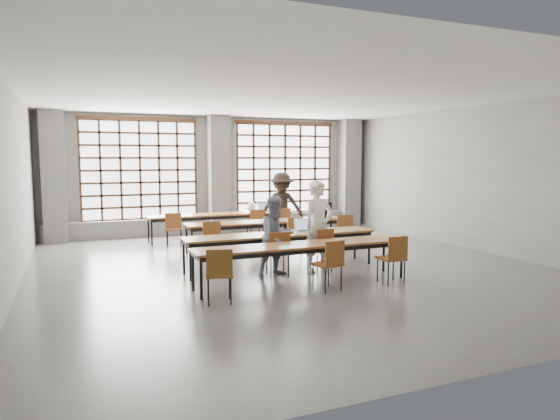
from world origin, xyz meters
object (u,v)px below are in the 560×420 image
at_px(chair_near_mid, 330,260).
at_px(backpack, 325,210).
at_px(desk_row_a, 221,216).
at_px(desk_row_b, 267,223).
at_px(chair_back_mid, 256,222).
at_px(chair_back_right, 283,220).
at_px(student_back, 282,206).
at_px(chair_near_left, 219,270).
at_px(mouse, 323,230).
at_px(laptop_back, 265,209).
at_px(green_box, 277,231).
at_px(desk_row_c, 281,237).
at_px(desk_row_d, 303,247).
at_px(chair_mid_left, 210,236).
at_px(chair_mid_right, 344,228).
at_px(red_pouch, 219,271).
at_px(chair_mid_centre, 293,231).
at_px(chair_near_right, 394,254).
at_px(chair_back_left, 174,226).
at_px(chair_front_right, 322,246).
at_px(chair_front_left, 278,249).
at_px(plastic_bag, 251,207).
at_px(phone, 291,233).
at_px(student_female, 276,236).
at_px(laptop_front, 303,228).
at_px(student_male, 318,226).

bearing_deg(chair_near_mid, backpack, 63.44).
relative_size(desk_row_a, desk_row_b, 1.00).
distance_m(chair_back_mid, chair_back_right, 0.78).
distance_m(desk_row_a, student_back, 1.70).
bearing_deg(chair_near_left, mouse, 34.26).
bearing_deg(laptop_back, chair_back_mid, -126.02).
distance_m(chair_back_mid, green_box, 3.35).
xyz_separation_m(desk_row_c, desk_row_d, (-0.12, -1.29, 0.00)).
xyz_separation_m(chair_mid_left, backpack, (3.19, 0.68, 0.39)).
bearing_deg(chair_mid_right, red_pouch, -141.76).
relative_size(mouse, red_pouch, 0.49).
height_order(chair_mid_centre, chair_mid_right, same).
relative_size(chair_near_right, laptop_back, 1.99).
height_order(chair_back_left, chair_near_mid, same).
bearing_deg(chair_front_right, chair_near_mid, -111.66).
bearing_deg(chair_front_left, chair_back_mid, 75.97).
height_order(chair_mid_right, chair_front_left, same).
relative_size(desk_row_c, laptop_back, 9.04).
height_order(plastic_bag, red_pouch, plastic_bag).
bearing_deg(plastic_bag, chair_mid_left, -125.62).
xyz_separation_m(chair_mid_right, green_box, (-2.31, -1.29, 0.24)).
bearing_deg(phone, red_pouch, -138.93).
relative_size(student_female, backpack, 3.84).
bearing_deg(chair_near_right, laptop_back, 91.59).
height_order(chair_back_mid, chair_mid_right, same).
bearing_deg(backpack, mouse, -128.93).
bearing_deg(chair_near_mid, phone, 87.46).
distance_m(desk_row_c, red_pouch, 2.59).
bearing_deg(backpack, chair_back_right, 105.21).
bearing_deg(chair_mid_right, chair_back_mid, 128.75).
bearing_deg(chair_front_left, chair_near_left, -139.78).
distance_m(chair_back_right, laptop_front, 3.37).
distance_m(chair_near_left, phone, 2.72).
relative_size(desk_row_b, desk_row_c, 1.00).
bearing_deg(chair_front_right, desk_row_a, 98.94).
height_order(chair_mid_left, green_box, chair_mid_left).
relative_size(desk_row_d, mouse, 40.82).
distance_m(mouse, backpack, 2.37).
bearing_deg(desk_row_c, student_male, -39.81).
bearing_deg(chair_mid_left, student_female, -66.55).
bearing_deg(student_female, laptop_back, 62.77).
bearing_deg(student_back, red_pouch, -100.56).
xyz_separation_m(chair_near_mid, red_pouch, (-1.92, 0.08, -0.04)).
bearing_deg(chair_near_left, chair_back_right, 57.90).
relative_size(chair_back_right, student_back, 0.48).
bearing_deg(desk_row_c, chair_front_right, -45.79).
distance_m(laptop_back, plastic_bag, 0.44).
bearing_deg(student_back, backpack, -45.93).
bearing_deg(phone, student_male, -43.60).
xyz_separation_m(desk_row_c, backpack, (2.08, 2.05, 0.27)).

